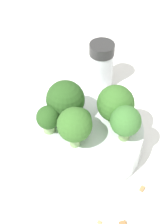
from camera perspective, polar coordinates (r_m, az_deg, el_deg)
ground_plane at (r=0.56m, az=0.00°, el=-5.16°), size 3.00×3.00×0.00m
bowl at (r=0.54m, az=0.00°, el=-3.82°), size 0.17×0.17×0.04m
broccoli_floret_0 at (r=0.48m, az=-1.45°, el=-2.06°), size 0.05×0.05×0.06m
broccoli_floret_1 at (r=0.51m, az=-1.12°, el=-1.17°), size 0.04×0.04×0.04m
broccoli_floret_2 at (r=0.51m, az=-5.46°, el=-1.00°), size 0.03×0.03×0.04m
broccoli_floret_3 at (r=0.50m, az=6.35°, el=-1.48°), size 0.04×0.04×0.05m
broccoli_floret_4 at (r=0.52m, az=-2.77°, el=1.92°), size 0.05×0.05×0.06m
broccoli_floret_5 at (r=0.52m, az=4.84°, el=1.20°), size 0.05×0.05×0.06m
pepper_shaker at (r=0.63m, az=2.65°, el=7.19°), size 0.04×0.04×0.08m
almond_crumb_1 at (r=0.49m, az=2.41°, el=-16.40°), size 0.01×0.00×0.01m
almond_crumb_2 at (r=0.52m, az=8.88°, el=-11.36°), size 0.01×0.01×0.01m
almond_crumb_3 at (r=0.49m, az=5.95°, el=-16.44°), size 0.01×0.01×0.01m
almond_crumb_4 at (r=0.65m, az=2.62°, el=3.75°), size 0.00×0.01×0.01m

